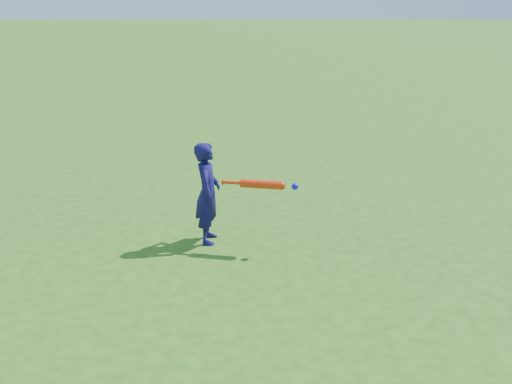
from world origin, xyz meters
TOP-DOWN VIEW (x-y plane):
  - ground at (0.00, 0.00)m, footprint 80.00×80.00m
  - child at (-0.30, 0.53)m, footprint 0.26×0.39m
  - bat_swing at (0.27, 0.38)m, footprint 0.75×0.20m

SIDE VIEW (x-z plane):
  - ground at x=0.00m, z-range 0.00..0.00m
  - child at x=-0.30m, z-range 0.00..1.06m
  - bat_swing at x=0.27m, z-range 0.63..0.72m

